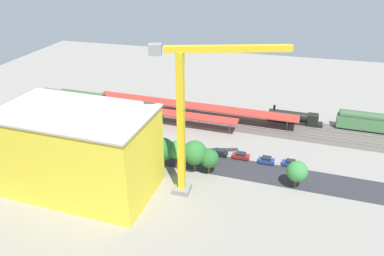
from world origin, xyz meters
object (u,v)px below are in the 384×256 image
(freight_coach_far, at_px, (83,99))
(box_truck_0, at_px, (113,150))
(tower_crane, at_px, (192,111))
(street_tree_2, at_px, (209,158))
(box_truck_2, at_px, (105,146))
(street_tree_5, at_px, (163,149))
(parked_car_5, at_px, (171,147))
(construction_building, at_px, (80,152))
(street_tree_0, at_px, (133,143))
(platform_canopy_near, at_px, (162,112))
(platform_canopy_far, at_px, (192,106))
(parked_car_1, at_px, (266,160))
(parked_car_3, at_px, (219,153))
(street_tree_4, at_px, (297,171))
(locomotive, at_px, (296,118))
(street_tree_3, at_px, (195,153))
(parked_car_2, at_px, (241,156))
(parked_car_4, at_px, (196,150))
(box_truck_1, at_px, (69,142))
(street_tree_1, at_px, (176,150))
(parked_car_0, at_px, (291,163))
(parked_car_6, at_px, (150,144))
(traffic_light, at_px, (106,124))
(passenger_coach, at_px, (371,122))

(freight_coach_far, xyz_separation_m, box_truck_0, (-23.61, 26.03, -1.44))
(tower_crane, height_order, street_tree_2, tower_crane)
(box_truck_2, height_order, street_tree_5, street_tree_5)
(parked_car_5, relative_size, tower_crane, 0.14)
(construction_building, relative_size, street_tree_0, 3.58)
(street_tree_0, bearing_deg, platform_canopy_near, -88.62)
(platform_canopy_far, height_order, parked_car_1, platform_canopy_far)
(parked_car_1, height_order, parked_car_3, parked_car_1)
(street_tree_4, bearing_deg, locomotive, -89.78)
(construction_building, height_order, street_tree_3, construction_building)
(freight_coach_far, height_order, construction_building, construction_building)
(parked_car_2, xyz_separation_m, street_tree_5, (18.01, 9.25, 4.56))
(street_tree_0, bearing_deg, parked_car_4, -146.44)
(box_truck_1, bearing_deg, street_tree_1, 176.12)
(locomotive, relative_size, parked_car_0, 3.94)
(box_truck_2, distance_m, street_tree_0, 11.12)
(parked_car_1, distance_m, parked_car_5, 25.43)
(parked_car_4, xyz_separation_m, street_tree_4, (-25.74, 8.64, 3.55))
(box_truck_2, bearing_deg, street_tree_3, 173.95)
(street_tree_5, bearing_deg, parked_car_3, -142.49)
(parked_car_6, bearing_deg, platform_canopy_near, -84.54)
(parked_car_4, bearing_deg, traffic_light, -2.40)
(platform_canopy_near, height_order, parked_car_5, platform_canopy_near)
(parked_car_4, relative_size, traffic_light, 0.58)
(freight_coach_far, distance_m, box_truck_1, 27.65)
(locomotive, distance_m, parked_car_3, 31.52)
(platform_canopy_near, xyz_separation_m, box_truck_0, (6.59, 21.05, -2.31))
(locomotive, relative_size, parked_car_1, 4.10)
(parked_car_0, distance_m, tower_crane, 32.96)
(parked_car_5, height_order, box_truck_0, box_truck_0)
(box_truck_2, relative_size, street_tree_0, 1.16)
(parked_car_1, height_order, parked_car_6, parked_car_6)
(parked_car_6, distance_m, construction_building, 23.74)
(box_truck_0, distance_m, street_tree_3, 23.12)
(passenger_coach, relative_size, parked_car_4, 4.52)
(freight_coach_far, bearing_deg, street_tree_5, 143.60)
(box_truck_2, bearing_deg, parked_car_1, -172.65)
(passenger_coach, height_order, street_tree_3, street_tree_3)
(parked_car_2, relative_size, parked_car_5, 0.97)
(parked_car_0, height_order, parked_car_3, parked_car_3)
(parked_car_0, bearing_deg, traffic_light, -1.18)
(parked_car_0, relative_size, parked_car_6, 0.98)
(box_truck_1, distance_m, traffic_light, 10.83)
(street_tree_4, height_order, traffic_light, traffic_light)
(box_truck_2, distance_m, street_tree_4, 49.33)
(parked_car_4, height_order, box_truck_2, box_truck_2)
(parked_car_1, bearing_deg, parked_car_0, -176.94)
(parked_car_2, relative_size, box_truck_0, 0.51)
(box_truck_2, distance_m, traffic_light, 8.02)
(platform_canopy_near, distance_m, traffic_light, 18.11)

